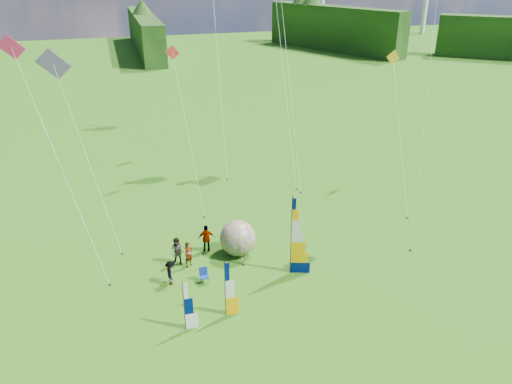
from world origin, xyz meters
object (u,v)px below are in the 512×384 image
object	(u,v)px
side_banner_left	(225,290)
spectator_b	(177,251)
feather_banner_main	(291,237)
camp_chair	(204,276)
spectator_d	(207,238)
spectator_c	(171,273)
side_banner_far	(184,307)
spectator_a	(189,254)
kite_whale	(281,40)
bol_inflatable	(238,238)

from	to	relation	value
side_banner_left	spectator_b	world-z (taller)	side_banner_left
feather_banner_main	camp_chair	world-z (taller)	feather_banner_main
spectator_b	spectator_d	distance (m)	2.27
spectator_b	spectator_c	world-z (taller)	spectator_b
side_banner_far	spectator_a	bearing A→B (deg)	79.64
spectator_d	feather_banner_main	bearing A→B (deg)	145.64
camp_chair	kite_whale	distance (m)	21.91
spectator_b	spectator_c	bearing A→B (deg)	-72.85
spectator_d	spectator_a	bearing A→B (deg)	52.35
spectator_b	side_banner_left	bearing A→B (deg)	-36.34
camp_chair	side_banner_left	bearing A→B (deg)	-79.55
side_banner_left	spectator_d	distance (m)	6.72
spectator_a	camp_chair	size ratio (longest dim) A/B	1.79
feather_banner_main	side_banner_far	world-z (taller)	feather_banner_main
side_banner_left	side_banner_far	xyz separation A→B (m)	(-2.25, -0.54, -0.21)
side_banner_left	spectator_c	bearing A→B (deg)	127.46
spectator_d	spectator_c	bearing A→B (deg)	54.78
side_banner_far	bol_inflatable	world-z (taller)	side_banner_far
side_banner_far	kite_whale	bearing A→B (deg)	60.16
side_banner_left	side_banner_far	size ratio (longest dim) A/B	1.15
spectator_c	bol_inflatable	bearing A→B (deg)	-65.32
bol_inflatable	spectator_a	bearing A→B (deg)	-170.94
feather_banner_main	bol_inflatable	bearing A→B (deg)	148.21
spectator_a	spectator_c	size ratio (longest dim) A/B	1.10
bol_inflatable	camp_chair	distance (m)	3.76
feather_banner_main	spectator_b	xyz separation A→B (m)	(-6.38, 2.86, -1.60)
spectator_b	spectator_d	bearing A→B (deg)	63.23
bol_inflatable	spectator_c	distance (m)	5.06
feather_banner_main	kite_whale	bearing A→B (deg)	91.75
bol_inflatable	kite_whale	distance (m)	18.52
feather_banner_main	side_banner_far	xyz separation A→B (m)	(-6.91, -3.34, -1.08)
side_banner_far	kite_whale	xyz separation A→B (m)	(11.85, 19.97, 9.79)
spectator_d	camp_chair	world-z (taller)	spectator_d
side_banner_left	spectator_d	bearing A→B (deg)	91.57
bol_inflatable	spectator_a	size ratio (longest dim) A/B	1.38
spectator_a	camp_chair	xyz separation A→B (m)	(0.56, -2.00, -0.37)
spectator_c	kite_whale	xyz separation A→B (m)	(12.02, 15.73, 10.47)
feather_banner_main	spectator_c	world-z (taller)	feather_banner_main
side_banner_far	spectator_b	distance (m)	6.24
feather_banner_main	bol_inflatable	distance (m)	4.11
side_banner_far	spectator_c	bearing A→B (deg)	93.16
spectator_a	bol_inflatable	bearing A→B (deg)	-24.24
feather_banner_main	spectator_c	bearing A→B (deg)	-168.86
kite_whale	spectator_d	bearing A→B (deg)	-130.36
side_banner_left	kite_whale	distance (m)	23.69
spectator_b	camp_chair	bearing A→B (deg)	-27.00
spectator_c	spectator_d	size ratio (longest dim) A/B	0.80
bol_inflatable	spectator_c	xyz separation A→B (m)	(-4.59, -2.09, -0.40)
spectator_b	camp_chair	size ratio (longest dim) A/B	1.97
bol_inflatable	camp_chair	bearing A→B (deg)	-137.09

